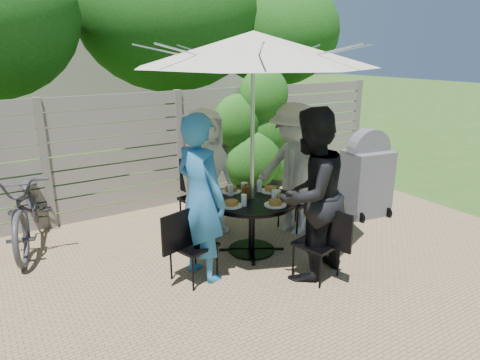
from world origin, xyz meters
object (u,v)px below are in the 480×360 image
glass_left (244,200)px  syrup_jug (246,192)px  plate_extra (281,198)px  glass_right (259,186)px  plate_front (275,203)px  person_front (310,195)px  chair_left (193,259)px  patio_table (252,215)px  plate_right (271,190)px  person_right (293,170)px  glass_front (274,196)px  chair_right (297,212)px  chair_front (317,257)px  plate_left (231,204)px  glass_back (231,190)px  person_left (201,199)px  coffee_cup (244,188)px  umbrella (253,49)px  person_back (205,173)px  bicycle (29,206)px  plate_back (231,190)px  chair_back (200,211)px

glass_left → syrup_jug: size_ratio=0.88×
plate_extra → glass_right: size_ratio=1.71×
plate_front → person_front: bearing=-75.2°
chair_left → glass_left: 0.88m
patio_table → plate_right: (0.35, 0.09, 0.24)m
person_right → glass_front: (-0.63, -0.44, -0.11)m
plate_front → person_right: bearing=38.3°
chair_right → glass_right: 0.89m
chair_front → plate_left: bearing=21.3°
plate_extra → person_front: bearing=-93.9°
glass_right → glass_left: bearing=-143.2°
glass_back → person_left: bearing=-145.5°
patio_table → glass_front: (0.17, -0.22, 0.29)m
coffee_cup → plate_right: bearing=-25.4°
umbrella → glass_front: bearing=-53.2°
plate_extra → person_left: bearing=178.3°
person_back → glass_back: (0.04, -0.58, -0.09)m
chair_left → plate_left: (0.58, 0.16, 0.48)m
person_right → plate_right: size_ratio=6.91×
plate_extra → glass_front: bearing=166.6°
umbrella → person_back: size_ratio=1.92×
glass_front → glass_right: 0.40m
person_back → plate_front: bearing=-90.0°
patio_table → glass_left: (-0.22, -0.17, 0.29)m
person_left → person_right: bearing=-90.0°
glass_front → plate_extra: bearing=-13.4°
patio_table → bicycle: size_ratio=0.67×
plate_back → person_back: bearing=104.8°
person_front → bicycle: 3.58m
person_left → person_front: size_ratio=0.97×
person_back → plate_extra: person_back is taller
umbrella → plate_back: 1.75m
person_right → glass_front: size_ratio=12.83×
person_back → plate_extra: (0.46, -1.05, -0.13)m
person_back → person_left: person_left is taller
person_back → chair_left: 1.41m
bicycle → plate_extra: bearing=-22.9°
person_front → umbrella: bearing=-90.0°
chair_back → coffee_cup: bearing=12.7°
coffee_cup → plate_back: bearing=140.4°
person_back → glass_back: size_ratio=12.41×
person_front → coffee_cup: bearing=-95.4°
plate_left → glass_right: 0.63m
umbrella → chair_left: (-0.93, -0.25, -2.19)m
person_front → glass_right: 0.98m
plate_right → glass_back: size_ratio=1.86×
syrup_jug → bicycle: bicycle is taller
chair_left → plate_left: bearing=-1.1°
person_back → person_left: bearing=-135.0°
person_back → person_front: size_ratio=0.92×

